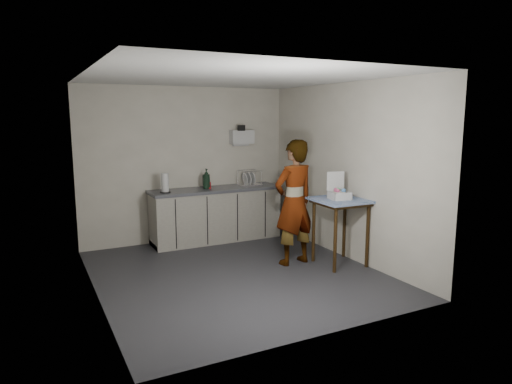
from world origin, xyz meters
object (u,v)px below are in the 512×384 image
paper_towel (165,183)px  soap_bottle (206,179)px  soda_can (209,185)px  dark_bottle (205,181)px  standing_man (294,203)px  bakery_box (339,193)px  side_table (341,207)px  kitchen_counter (216,216)px  dish_rack (249,182)px

paper_towel → soap_bottle: bearing=6.1°
soda_can → dark_bottle: size_ratio=0.47×
standing_man → bakery_box: bearing=140.6°
side_table → dark_bottle: 2.43m
bakery_box → kitchen_counter: bearing=128.5°
standing_man → side_table: bearing=141.9°
bakery_box → soda_can: bearing=131.2°
kitchen_counter → dish_rack: bearing=3.0°
dark_bottle → bakery_box: bakery_box is taller
dish_rack → standing_man: bearing=-94.3°
standing_man → paper_towel: standing_man is taller
soap_bottle → paper_towel: soap_bottle is taller
dark_bottle → side_table: bearing=-58.4°
standing_man → dish_rack: standing_man is taller
kitchen_counter → soap_bottle: bearing=178.2°
kitchen_counter → paper_towel: size_ratio=7.23×
soda_can → paper_towel: 0.78m
kitchen_counter → side_table: 2.32m
soap_bottle → standing_man: bearing=-67.8°
dish_rack → bakery_box: bearing=-78.6°
side_table → bakery_box: bakery_box is taller
kitchen_counter → bakery_box: 2.35m
standing_man → soda_can: (-0.64, 1.67, 0.07)m
soap_bottle → soda_can: bearing=-18.1°
kitchen_counter → soda_can: (-0.12, -0.01, 0.54)m
kitchen_counter → bakery_box: (1.06, -2.00, 0.61)m
dark_bottle → soap_bottle: bearing=-76.9°
bakery_box → dark_bottle: bearing=131.5°
kitchen_counter → soda_can: bearing=-175.7°
standing_man → dish_rack: 1.71m
kitchen_counter → dish_rack: dish_rack is taller
standing_man → soap_bottle: standing_man is taller
dark_bottle → kitchen_counter: bearing=-19.2°
standing_man → soda_can: 1.79m
kitchen_counter → paper_towel: bearing=-175.3°
kitchen_counter → standing_man: 1.82m
soda_can → standing_man: bearing=-68.9°
standing_man → dark_bottle: bearing=-76.1°
side_table → bakery_box: bearing=174.5°
side_table → standing_man: 0.67m
side_table → dish_rack: bearing=104.2°
standing_man → kitchen_counter: bearing=-80.7°
dark_bottle → standing_man: bearing=-68.1°
bakery_box → soap_bottle: bearing=131.9°
side_table → soap_bottle: soap_bottle is taller
standing_man → bakery_box: standing_man is taller
side_table → dish_rack: size_ratio=2.49×
standing_man → bakery_box: 0.65m
kitchen_counter → standing_man: standing_man is taller
dark_bottle → paper_towel: paper_towel is taller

